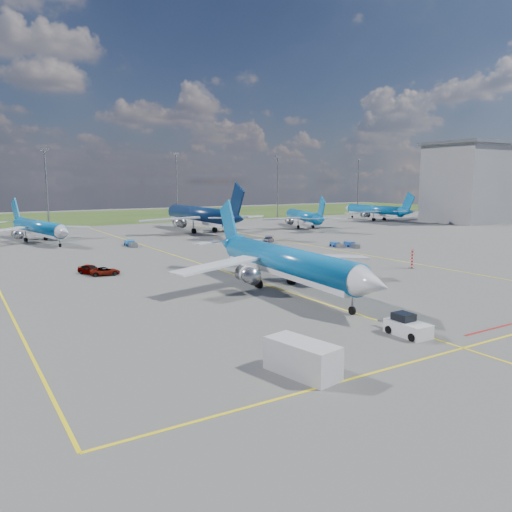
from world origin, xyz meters
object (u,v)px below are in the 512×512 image
bg_jet_ne (303,228)px  service_car_a (90,269)px  bg_jet_ene (374,220)px  baggage_tug_e (337,245)px  baggage_tug_w (351,245)px  warning_post (412,259)px  service_car_c (268,240)px  service_car_b (105,271)px  main_airliner (286,290)px  service_van (302,358)px  baggage_tug_c (131,244)px  pushback_tug (407,327)px  bg_jet_nnw (40,242)px  bg_jet_n (199,232)px

bg_jet_ne → service_car_a: bg_jet_ne is taller
bg_jet_ene → baggage_tug_e: (-59.27, -48.80, 0.45)m
baggage_tug_w → baggage_tug_e: baggage_tug_w is taller
warning_post → bg_jet_ene: size_ratio=0.08×
service_car_c → service_car_b: bearing=-110.8°
baggage_tug_w → baggage_tug_e: (-2.41, 1.72, -0.03)m
service_car_b → service_car_c: (40.92, 19.90, 0.12)m
main_airliner → service_van: main_airliner is taller
baggage_tug_w → bg_jet_ne: bearing=78.4°
service_van → service_car_a: size_ratio=1.28×
bg_jet_ene → main_airliner: bearing=45.1°
baggage_tug_c → baggage_tug_e: (35.72, -23.42, -0.09)m
pushback_tug → service_car_b: bearing=109.8°
service_car_a → service_car_c: bearing=-2.5°
bg_jet_nnw → bg_jet_ene: size_ratio=0.94×
main_airliner → service_car_c: main_airliner is taller
service_van → baggage_tug_e: (47.42, 51.20, -0.74)m
main_airliner → baggage_tug_w: main_airliner is taller
service_car_a → service_car_b: bearing=-75.6°
main_airliner → service_van: 27.51m
baggage_tug_e → bg_jet_nnw: bearing=151.2°
bg_jet_n → bg_jet_ne: bg_jet_n is taller
service_van → service_car_c: (39.29, 64.66, -0.48)m
bg_jet_ene → baggage_tug_c: (-94.99, -25.38, 0.54)m
baggage_tug_c → bg_jet_n: bearing=40.8°
bg_jet_ene → main_airliner: main_airliner is taller
bg_jet_ne → baggage_tug_w: bg_jet_ne is taller
bg_jet_ene → service_car_b: size_ratio=8.85×
service_car_a → baggage_tug_c: 31.70m
bg_jet_ne → main_airliner: 85.24m
bg_jet_n → service_car_c: size_ratio=10.00×
pushback_tug → baggage_tug_c: (-1.60, 72.19, -0.22)m
baggage_tug_c → bg_jet_ene: bearing=17.0°
service_van → service_car_a: 46.77m
service_car_c → baggage_tug_c: service_car_c is taller
service_car_b → baggage_tug_e: bearing=-79.6°
bg_jet_ne → baggage_tug_e: (-20.52, -38.61, 0.45)m
warning_post → pushback_tug: 35.70m
bg_jet_ne → service_car_c: bearing=60.8°
bg_jet_ene → service_car_b: (-108.32, -55.24, 0.59)m
bg_jet_nnw → pushback_tug: 91.57m
baggage_tug_w → service_van: bearing=-122.6°
service_car_a → service_car_b: service_car_a is taller
service_van → baggage_tug_e: 69.80m
bg_jet_ne → service_car_a: (-71.15, -43.17, 0.72)m
pushback_tug → service_car_c: pushback_tug is taller
bg_jet_nnw → baggage_tug_e: 65.39m
bg_jet_n → warning_post: bearing=94.0°
main_airliner → service_van: bearing=-118.4°
service_car_a → baggage_tug_c: service_car_a is taller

